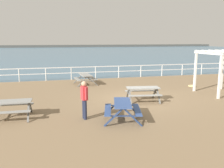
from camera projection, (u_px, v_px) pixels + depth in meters
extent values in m
cube|color=#846B4C|center=(137.00, 101.00, 13.96)|extent=(30.00, 24.00, 0.20)
cube|color=#476B84|center=(70.00, 52.00, 64.26)|extent=(142.00, 90.00, 0.01)
cube|color=#4C4C47|center=(62.00, 47.00, 105.29)|extent=(142.00, 6.00, 1.80)
cube|color=white|center=(107.00, 66.00, 21.14)|extent=(23.00, 0.06, 0.06)
cube|color=white|center=(107.00, 72.00, 21.23)|extent=(23.00, 0.05, 0.05)
cylinder|color=white|center=(19.00, 75.00, 19.50)|extent=(0.07, 0.07, 1.05)
cylinder|color=white|center=(46.00, 74.00, 19.99)|extent=(0.07, 0.07, 1.05)
cylinder|color=white|center=(71.00, 73.00, 20.49)|extent=(0.07, 0.07, 1.05)
cylinder|color=white|center=(96.00, 73.00, 20.99)|extent=(0.07, 0.07, 1.05)
cylinder|color=white|center=(119.00, 72.00, 21.48)|extent=(0.07, 0.07, 1.05)
cylinder|color=white|center=(141.00, 71.00, 21.98)|extent=(0.07, 0.07, 1.05)
cylinder|color=white|center=(162.00, 70.00, 22.48)|extent=(0.07, 0.07, 1.05)
cylinder|color=white|center=(182.00, 70.00, 22.97)|extent=(0.07, 0.07, 1.05)
cylinder|color=white|center=(202.00, 69.00, 23.47)|extent=(0.07, 0.07, 1.05)
cylinder|color=white|center=(220.00, 69.00, 23.97)|extent=(0.07, 0.07, 1.05)
cube|color=gray|center=(143.00, 88.00, 13.36)|extent=(1.88, 0.95, 0.05)
cube|color=gray|center=(140.00, 91.00, 14.02)|extent=(1.82, 0.51, 0.04)
cube|color=gray|center=(145.00, 96.00, 12.81)|extent=(1.82, 0.51, 0.04)
cube|color=slate|center=(155.00, 93.00, 13.87)|extent=(0.19, 0.80, 0.79)
cube|color=slate|center=(158.00, 96.00, 13.14)|extent=(0.19, 0.80, 0.79)
cube|color=slate|center=(157.00, 93.00, 13.50)|extent=(0.27, 1.49, 0.04)
cube|color=slate|center=(128.00, 93.00, 13.72)|extent=(0.19, 0.80, 0.79)
cube|color=slate|center=(130.00, 96.00, 12.98)|extent=(0.19, 0.80, 0.79)
cube|color=slate|center=(129.00, 94.00, 13.34)|extent=(0.27, 1.49, 0.04)
cube|color=gray|center=(10.00, 101.00, 10.41)|extent=(1.82, 0.75, 0.05)
cube|color=gray|center=(13.00, 104.00, 11.06)|extent=(1.81, 0.31, 0.04)
cube|color=gray|center=(8.00, 112.00, 9.87)|extent=(1.81, 0.31, 0.04)
cube|color=slate|center=(30.00, 106.00, 11.00)|extent=(0.10, 0.79, 0.79)
cube|color=slate|center=(28.00, 111.00, 10.28)|extent=(0.10, 0.79, 0.79)
cube|color=slate|center=(29.00, 108.00, 10.63)|extent=(0.10, 1.50, 0.04)
cube|color=#334C84|center=(122.00, 103.00, 10.20)|extent=(1.11, 1.92, 0.05)
cube|color=#334C84|center=(108.00, 110.00, 10.25)|extent=(0.69, 1.81, 0.04)
cube|color=#334C84|center=(137.00, 110.00, 10.25)|extent=(0.69, 1.81, 0.04)
cube|color=navy|center=(114.00, 106.00, 11.03)|extent=(0.79, 0.27, 0.79)
cube|color=navy|center=(130.00, 106.00, 11.03)|extent=(0.79, 0.27, 0.79)
cube|color=navy|center=(122.00, 105.00, 11.02)|extent=(1.47, 0.42, 0.04)
cube|color=navy|center=(114.00, 117.00, 9.50)|extent=(0.79, 0.27, 0.79)
cube|color=navy|center=(133.00, 117.00, 9.50)|extent=(0.79, 0.27, 0.79)
cube|color=navy|center=(123.00, 116.00, 9.49)|extent=(1.47, 0.42, 0.04)
cube|color=gray|center=(85.00, 75.00, 18.29)|extent=(0.84, 1.85, 0.05)
cube|color=gray|center=(77.00, 79.00, 18.15)|extent=(0.40, 1.81, 0.04)
cube|color=gray|center=(93.00, 78.00, 18.53)|extent=(0.40, 1.81, 0.04)
cube|color=slate|center=(79.00, 78.00, 18.96)|extent=(0.80, 0.14, 0.79)
cube|color=slate|center=(88.00, 78.00, 19.20)|extent=(0.80, 0.14, 0.79)
cube|color=slate|center=(83.00, 77.00, 19.07)|extent=(1.50, 0.18, 0.04)
cube|color=slate|center=(83.00, 81.00, 17.51)|extent=(0.80, 0.14, 0.79)
cube|color=slate|center=(93.00, 81.00, 17.74)|extent=(0.80, 0.14, 0.79)
cube|color=slate|center=(88.00, 81.00, 17.62)|extent=(1.50, 0.18, 0.04)
cylinder|color=#1E2338|center=(85.00, 110.00, 10.30)|extent=(0.14, 0.14, 0.85)
cylinder|color=#1E2338|center=(84.00, 109.00, 10.46)|extent=(0.14, 0.14, 0.85)
cube|color=red|center=(84.00, 93.00, 10.25)|extent=(0.28, 0.38, 0.58)
cylinder|color=red|center=(86.00, 93.00, 10.05)|extent=(0.09, 0.09, 0.52)
cylinder|color=red|center=(83.00, 91.00, 10.44)|extent=(0.09, 0.09, 0.52)
sphere|color=tan|center=(84.00, 84.00, 10.17)|extent=(0.23, 0.23, 0.23)
cube|color=white|center=(222.00, 71.00, 16.51)|extent=(0.12, 0.12, 2.50)
cube|color=white|center=(195.00, 72.00, 15.83)|extent=(0.12, 0.12, 2.50)
cube|color=white|center=(220.00, 77.00, 13.78)|extent=(0.12, 0.12, 2.50)
cube|color=white|center=(208.00, 53.00, 14.56)|extent=(0.32, 2.44, 0.12)
cube|color=white|center=(210.00, 52.00, 15.93)|extent=(2.44, 0.32, 0.12)
cube|color=white|center=(208.00, 51.00, 14.54)|extent=(0.29, 2.56, 0.04)
cube|color=white|center=(216.00, 51.00, 14.71)|extent=(0.29, 2.56, 0.04)
cube|color=white|center=(223.00, 51.00, 14.88)|extent=(0.29, 2.56, 0.04)
torus|color=tan|center=(192.00, 86.00, 17.50)|extent=(0.55, 0.55, 0.11)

